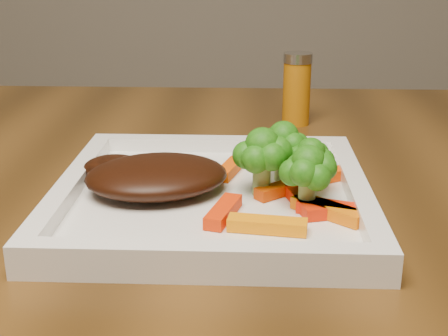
{
  "coord_description": "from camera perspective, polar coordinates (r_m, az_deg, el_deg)",
  "views": [
    {
      "loc": [
        -0.08,
        -0.5,
        0.97
      ],
      "look_at": [
        -0.1,
        0.01,
        0.79
      ],
      "focal_mm": 50.0,
      "sensor_mm": 36.0,
      "label": 1
    }
  ],
  "objects": [
    {
      "name": "plate",
      "position": [
        0.55,
        -1.04,
        -3.01
      ],
      "size": [
        0.27,
        0.27,
        0.01
      ],
      "primitive_type": "cube",
      "color": "white",
      "rests_on": "dining_table"
    },
    {
      "name": "steak",
      "position": [
        0.55,
        -6.17,
        -0.73
      ],
      "size": [
        0.15,
        0.13,
        0.03
      ],
      "primitive_type": "ellipsoid",
      "rotation": [
        0.0,
        0.0,
        0.25
      ],
      "color": "black",
      "rests_on": "plate"
    },
    {
      "name": "broccoli_0",
      "position": [
        0.58,
        5.44,
        2.21
      ],
      "size": [
        0.05,
        0.05,
        0.07
      ],
      "primitive_type": null,
      "rotation": [
        0.0,
        0.0,
        0.02
      ],
      "color": "#3A7A14",
      "rests_on": "plate"
    },
    {
      "name": "broccoli_1",
      "position": [
        0.55,
        7.92,
        0.93
      ],
      "size": [
        0.06,
        0.06,
        0.06
      ],
      "primitive_type": null,
      "rotation": [
        0.0,
        0.0,
        0.32
      ],
      "color": "#1C6110",
      "rests_on": "plate"
    },
    {
      "name": "broccoli_2",
      "position": [
        0.51,
        7.66,
        -0.72
      ],
      "size": [
        0.06,
        0.06,
        0.06
      ],
      "primitive_type": null,
      "rotation": [
        0.0,
        0.0,
        0.19
      ],
      "color": "#2B6B11",
      "rests_on": "plate"
    },
    {
      "name": "broccoli_3",
      "position": [
        0.54,
        3.49,
        0.64
      ],
      "size": [
        0.07,
        0.07,
        0.06
      ],
      "primitive_type": null,
      "rotation": [
        0.0,
        0.0,
        -0.3
      ],
      "color": "#2B6611",
      "rests_on": "plate"
    },
    {
      "name": "carrot_0",
      "position": [
        0.48,
        3.98,
        -5.21
      ],
      "size": [
        0.06,
        0.02,
        0.01
      ],
      "primitive_type": "cube",
      "rotation": [
        0.0,
        0.0,
        -0.14
      ],
      "color": "orange",
      "rests_on": "plate"
    },
    {
      "name": "carrot_1",
      "position": [
        0.51,
        9.49,
        -3.8
      ],
      "size": [
        0.06,
        0.05,
        0.01
      ],
      "primitive_type": "cube",
      "rotation": [
        0.0,
        0.0,
        -0.7
      ],
      "color": "orange",
      "rests_on": "plate"
    },
    {
      "name": "carrot_2",
      "position": [
        0.5,
        -0.07,
        -4.0
      ],
      "size": [
        0.03,
        0.06,
        0.01
      ],
      "primitive_type": "cube",
      "rotation": [
        0.0,
        0.0,
        1.29
      ],
      "color": "red",
      "rests_on": "plate"
    },
    {
      "name": "carrot_3",
      "position": [
        0.59,
        9.34,
        -0.7
      ],
      "size": [
        0.05,
        0.04,
        0.01
      ],
      "primitive_type": "cube",
      "rotation": [
        0.0,
        0.0,
        0.52
      ],
      "color": "#EA4503",
      "rests_on": "plate"
    },
    {
      "name": "carrot_4",
      "position": [
        0.6,
        0.52,
        -0.09
      ],
      "size": [
        0.03,
        0.05,
        0.01
      ],
      "primitive_type": "cube",
      "rotation": [
        0.0,
        0.0,
        1.29
      ],
      "color": "#E74C03",
      "rests_on": "plate"
    },
    {
      "name": "carrot_5",
      "position": [
        0.53,
        7.31,
        -3.0
      ],
      "size": [
        0.03,
        0.07,
        0.01
      ],
      "primitive_type": "cube",
      "rotation": [
        0.0,
        0.0,
        -1.31
      ],
      "color": "red",
      "rests_on": "plate"
    },
    {
      "name": "carrot_6",
      "position": [
        0.55,
        5.15,
        -1.94
      ],
      "size": [
        0.05,
        0.04,
        0.01
      ],
      "primitive_type": "cube",
      "rotation": [
        0.0,
        0.0,
        0.69
      ],
      "color": "#CB3B03",
      "rests_on": "plate"
    },
    {
      "name": "spice_shaker",
      "position": [
        0.81,
        6.66,
        7.18
      ],
      "size": [
        0.04,
        0.04,
        0.09
      ],
      "primitive_type": "cylinder",
      "rotation": [
        0.0,
        0.0,
        -0.04
      ],
      "color": "#AF6409",
      "rests_on": "dining_table"
    },
    {
      "name": "carrot_7",
      "position": [
        0.51,
        10.03,
        -3.71
      ],
      "size": [
        0.06,
        0.03,
        0.01
      ],
      "primitive_type": "cube",
      "rotation": [
        0.0,
        0.0,
        -0.31
      ],
      "color": "red",
      "rests_on": "plate"
    }
  ]
}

